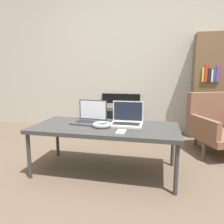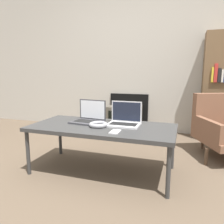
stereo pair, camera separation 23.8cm
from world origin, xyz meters
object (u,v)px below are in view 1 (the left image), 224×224
Objects in this scene: laptop_right at (127,120)px; laptop_left at (90,118)px; phone at (121,132)px; armchair at (216,124)px; headphones at (102,125)px; tv at (118,119)px.

laptop_left is at bearing 179.84° from laptop_right.
armchair is at bearing 45.79° from phone.
laptop_left is at bearing -176.20° from armchair.
laptop_left is 1.86× the size of headphones.
tv is at bearing 95.20° from headphones.
laptop_left is 1.58m from armchair.
headphones is 0.22× the size of armchair.
armchair is at bearing -23.05° from tv.
laptop_right is 0.62× the size of tv.
headphones is 0.25m from phone.
laptop_right is 1.72× the size of headphones.
headphones is 0.36× the size of tv.
laptop_left and laptop_right have the same top height.
laptop_right reaches higher than phone.
tv is 1.48m from armchair.
headphones is at bearing -168.11° from armchair.
tv is at bearing 102.11° from phone.
laptop_right is at bearing 35.30° from headphones.
laptop_left is at bearing -91.41° from tv.
phone is (0.21, -0.14, -0.02)m from headphones.
laptop_left is at bearing 142.24° from phone.
tv is (-0.35, 1.61, -0.25)m from phone.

